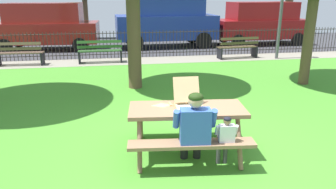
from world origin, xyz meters
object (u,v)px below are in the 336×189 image
pizza_slice_on_table (164,105)px  park_bench_left (20,54)px  parked_car_left (166,19)px  parked_car_far_left (46,26)px  child_at_table (225,137)px  pizza_box_open (188,100)px  adult_at_table (194,127)px  parked_car_center (261,22)px  park_bench_center (100,52)px  picnic_table_foreground (187,118)px  park_bench_right (238,48)px

pizza_slice_on_table → park_bench_left: park_bench_left is taller
parked_car_left → parked_car_far_left: bearing=-180.0°
parked_car_left → child_at_table: bearing=-95.0°
pizza_box_open → adult_at_table: (-0.03, -0.54, -0.22)m
child_at_table → pizza_slice_on_table: bearing=135.4°
parked_car_far_left → parked_car_center: 10.31m
child_at_table → parked_car_center: (5.83, 11.49, 0.59)m
parked_car_center → park_bench_center: bearing=-156.7°
parked_car_center → parked_car_far_left: bearing=-180.0°
picnic_table_foreground → park_bench_left: park_bench_left is taller
pizza_box_open → pizza_slice_on_table: size_ratio=1.91×
child_at_table → parked_car_far_left: 12.35m
park_bench_center → parked_car_left: 4.62m
pizza_box_open → parked_car_far_left: parked_car_far_left is taller
park_bench_left → park_bench_center: bearing=-0.0°
adult_at_table → child_at_table: bearing=-9.8°
park_bench_center → parked_car_center: parked_car_center is taller
pizza_slice_on_table → park_bench_right: size_ratio=0.17×
pizza_slice_on_table → parked_car_far_left: parked_car_far_left is taller
pizza_box_open → park_bench_left: 8.70m
picnic_table_foreground → pizza_slice_on_table: 0.42m
picnic_table_foreground → child_at_table: bearing=-53.1°
child_at_table → picnic_table_foreground: bearing=126.9°
park_bench_right → parked_car_far_left: bearing=156.6°
pizza_box_open → parked_car_far_left: 11.61m
pizza_box_open → pizza_slice_on_table: bearing=158.0°
pizza_box_open → picnic_table_foreground: bearing=-116.5°
child_at_table → park_bench_left: size_ratio=0.52×
picnic_table_foreground → park_bench_center: size_ratio=1.21×
park_bench_left → parked_car_left: (5.83, 3.39, 0.89)m
picnic_table_foreground → pizza_box_open: (0.02, 0.04, 0.28)m
pizza_box_open → park_bench_center: 7.67m
adult_at_table → parked_car_far_left: parked_car_far_left is taller
pizza_box_open → parked_car_center: (6.25, 10.87, 0.22)m
picnic_table_foreground → park_bench_left: bearing=120.3°
pizza_box_open → parked_car_center: 12.54m
pizza_box_open → park_bench_right: bearing=63.4°
adult_at_table → parked_car_center: size_ratio=0.26×
park_bench_center → park_bench_left: bearing=180.0°
pizza_slice_on_table → parked_car_center: (6.61, 10.73, 0.32)m
parked_car_center → pizza_box_open: bearing=-119.9°
child_at_table → parked_car_center: bearing=63.1°
parked_car_center → pizza_slice_on_table: bearing=-121.6°
parked_car_center → park_bench_left: bearing=-162.4°
pizza_slice_on_table → parked_car_left: parked_car_left is taller
adult_at_table → child_at_table: (0.44, -0.08, -0.15)m
park_bench_center → adult_at_table: bearing=-78.9°
picnic_table_foreground → pizza_box_open: pizza_box_open is taller
adult_at_table → park_bench_left: adult_at_table is taller
picnic_table_foreground → pizza_slice_on_table: (-0.34, 0.18, 0.18)m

